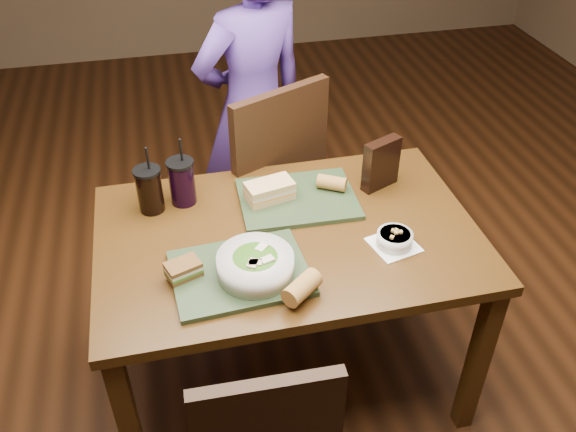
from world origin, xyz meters
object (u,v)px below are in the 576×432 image
Objects in this scene: diner at (253,108)px; soup_bowl at (395,239)px; salad_bowl at (255,264)px; sandwich_far at (270,191)px; sandwich_near at (183,269)px; tray_far at (298,199)px; cup_berry at (182,182)px; dining_table at (288,252)px; chair_far at (276,177)px; tray_near at (240,273)px; baguette_far at (332,183)px; chip_bag at (381,164)px; baguette_near at (302,288)px; cup_cola at (150,190)px.

soup_bowl is at bearing 84.56° from diner.
sandwich_far is at bearing 72.30° from salad_bowl.
salad_bowl is 1.96× the size of sandwich_near.
salad_bowl reaches higher than tray_far.
dining_table is at bearing -38.23° from cup_berry.
dining_table is 0.29m from salad_bowl.
chair_far reaches higher than sandwich_near.
salad_bowl is at bearing -68.37° from cup_berry.
tray_near is 0.52m from soup_bowl.
dining_table is at bearing 53.30° from salad_bowl.
tray_far is at bearing -170.54° from baguette_far.
chair_far reaches higher than tray_far.
chip_bag is (0.40, 0.20, 0.19)m from dining_table.
dining_table is at bearing 23.15° from sandwich_near.
baguette_near is at bearing -102.18° from tray_far.
dining_table is 0.35m from baguette_near.
chip_bag is at bearing -2.68° from cup_cola.
sandwich_near is 0.48m from sandwich_far.
salad_bowl is 0.40m from sandwich_far.
soup_bowl is 1.43× the size of sandwich_near.
sandwich_far reaches higher than dining_table.
cup_berry is (-0.41, 0.09, 0.08)m from tray_far.
chair_far is at bearing 70.40° from tray_near.
tray_far is 0.43m from salad_bowl.
baguette_far is 0.66m from cup_cola.
dining_table is 0.28m from tray_near.
tray_far is at bearing 58.85° from salad_bowl.
dining_table is 3.10× the size of tray_far.
baguette_far is (0.17, -0.69, 0.02)m from diner.
dining_table is at bearing -97.68° from chair_far.
sandwich_far is (-0.11, -0.41, 0.22)m from chair_far.
dining_table is 4.88× the size of cup_berry.
salad_bowl reaches higher than baguette_near.
baguette_far is at bearing 42.63° from dining_table.
baguette_far is at bearing 2.09° from sandwich_far.
sandwich_near is 0.67m from baguette_far.
sandwich_near is (-0.22, 0.04, -0.02)m from salad_bowl.
diner reaches higher than tray_near.
chair_far is 0.95m from baguette_near.
dining_table is 10.38× the size of baguette_near.
tray_far is (-0.00, -0.42, 0.18)m from chair_far.
baguette_near is (-0.11, -0.92, 0.22)m from chair_far.
chair_far reaches higher than cup_berry.
cup_berry reaches higher than tray_near.
baguette_far reaches higher than sandwich_near.
salad_bowl is at bearing -106.07° from chair_far.
diner reaches higher than sandwich_far.
sandwich_near is at bearing -120.77° from chair_far.
tray_near is at bearing 154.68° from salad_bowl.
salad_bowl is (-0.15, -0.20, 0.15)m from dining_table.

